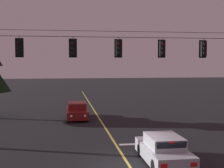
# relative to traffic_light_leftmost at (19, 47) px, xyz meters

# --- Properties ---
(ground_plane) EXTENTS (180.00, 180.00, 0.00)m
(ground_plane) POSITION_rel_traffic_light_leftmost_xyz_m (5.55, -4.70, -5.74)
(ground_plane) COLOR black
(lane_centre_stripe) EXTENTS (0.14, 60.00, 0.01)m
(lane_centre_stripe) POSITION_rel_traffic_light_leftmost_xyz_m (5.55, 6.02, -5.74)
(lane_centre_stripe) COLOR #D1C64C
(lane_centre_stripe) RESTS_ON ground
(stop_bar_paint) EXTENTS (3.40, 0.36, 0.01)m
(stop_bar_paint) POSITION_rel_traffic_light_leftmost_xyz_m (7.45, -0.58, -5.74)
(stop_bar_paint) COLOR silver
(stop_bar_paint) RESTS_ON ground
(signal_span_assembly) EXTENTS (17.68, 0.32, 7.79)m
(signal_span_assembly) POSITION_rel_traffic_light_leftmost_xyz_m (5.55, 0.02, -1.69)
(signal_span_assembly) COLOR #38281C
(signal_span_assembly) RESTS_ON ground
(traffic_light_leftmost) EXTENTS (0.48, 0.41, 1.22)m
(traffic_light_leftmost) POSITION_rel_traffic_light_leftmost_xyz_m (0.00, 0.00, 0.00)
(traffic_light_leftmost) COLOR black
(traffic_light_left_inner) EXTENTS (0.48, 0.41, 1.22)m
(traffic_light_left_inner) POSITION_rel_traffic_light_leftmost_xyz_m (3.08, 0.00, 0.00)
(traffic_light_left_inner) COLOR black
(traffic_light_centre) EXTENTS (0.48, 0.41, 1.22)m
(traffic_light_centre) POSITION_rel_traffic_light_leftmost_xyz_m (5.81, 0.00, 0.00)
(traffic_light_centre) COLOR black
(traffic_light_right_inner) EXTENTS (0.48, 0.41, 1.22)m
(traffic_light_right_inner) POSITION_rel_traffic_light_leftmost_xyz_m (8.53, 0.00, 0.00)
(traffic_light_right_inner) COLOR black
(traffic_light_rightmost) EXTENTS (0.48, 0.41, 1.22)m
(traffic_light_rightmost) POSITION_rel_traffic_light_leftmost_xyz_m (11.21, 0.00, 0.00)
(traffic_light_rightmost) COLOR black
(car_waiting_near_lane) EXTENTS (1.80, 4.33, 1.39)m
(car_waiting_near_lane) POSITION_rel_traffic_light_leftmost_xyz_m (7.24, -4.41, -5.09)
(car_waiting_near_lane) COLOR #A5A5AD
(car_waiting_near_lane) RESTS_ON ground
(car_oncoming_lead) EXTENTS (1.80, 4.42, 1.39)m
(car_oncoming_lead) POSITION_rel_traffic_light_leftmost_xyz_m (3.64, 8.86, -5.09)
(car_oncoming_lead) COLOR maroon
(car_oncoming_lead) RESTS_ON ground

